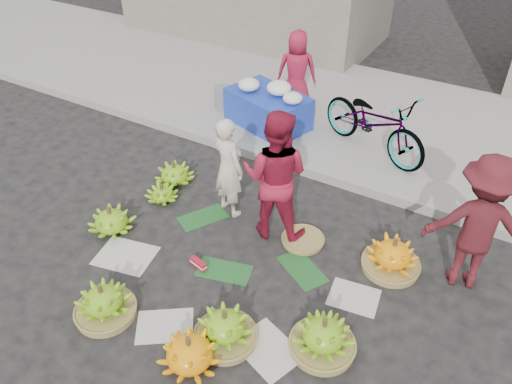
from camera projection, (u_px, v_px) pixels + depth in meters
The scene contains 22 objects.
ground at pixel (240, 264), 6.09m from camera, with size 80.00×80.00×0.00m, color black.
curb at pixel (316, 171), 7.56m from camera, with size 40.00×0.25×0.15m, color gray.
sidewalk at pixel (365, 115), 9.02m from camera, with size 40.00×4.00×0.12m, color gray.
newspaper_scatter at pixel (202, 308), 5.53m from camera, with size 3.20×1.80×0.00m, color beige, non-canonical shape.
banana_leaves at pixel (241, 251), 6.26m from camera, with size 2.00×1.00×0.00m, color #194D21, non-canonical shape.
banana_bunch_0 at pixel (111, 220), 6.50m from camera, with size 0.71×0.71×0.37m.
banana_bunch_1 at pixel (104, 302), 5.35m from camera, with size 0.70×0.70×0.45m.
banana_bunch_2 at pixel (189, 352), 4.87m from camera, with size 0.84×0.84×0.40m.
banana_bunch_3 at pixel (225, 328), 5.08m from camera, with size 0.75×0.75×0.45m.
banana_bunch_4 at pixel (323, 336), 4.99m from camera, with size 0.73×0.73×0.46m.
banana_bunch_5 at pixel (392, 256), 5.91m from camera, with size 0.70×0.70×0.47m.
banana_bunch_6 at pixel (162, 194), 7.04m from camera, with size 0.46×0.46×0.27m.
banana_bunch_7 at pixel (175, 173), 7.37m from camera, with size 0.69×0.69×0.35m.
basket_spare at pixel (303, 240), 6.38m from camera, with size 0.53×0.53×0.06m, color olive.
incense_stack at pixel (198, 264), 6.01m from camera, with size 0.23×0.07×0.09m, color #B21323.
vendor_cream at pixel (228, 168), 6.50m from camera, with size 0.52×0.34×1.42m, color beige.
vendor_red at pixel (275, 176), 6.05m from camera, with size 0.85×0.66×1.75m, color #B01B35.
man_striped at pixel (478, 224), 5.38m from camera, with size 1.09×0.63×1.69m, color maroon.
flower_table at pixel (268, 107), 8.45m from camera, with size 1.56×1.23×0.79m.
grey_bucket at pixel (224, 98), 9.03m from camera, with size 0.34×0.34×0.39m, color slate.
flower_vendor at pixel (297, 71), 8.71m from camera, with size 0.69×0.45×1.42m, color #B01B35.
bicycle at pixel (374, 122), 7.63m from camera, with size 1.97×0.69×1.04m, color gray.
Camera 1 is at (2.37, -3.66, 4.34)m, focal length 35.00 mm.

